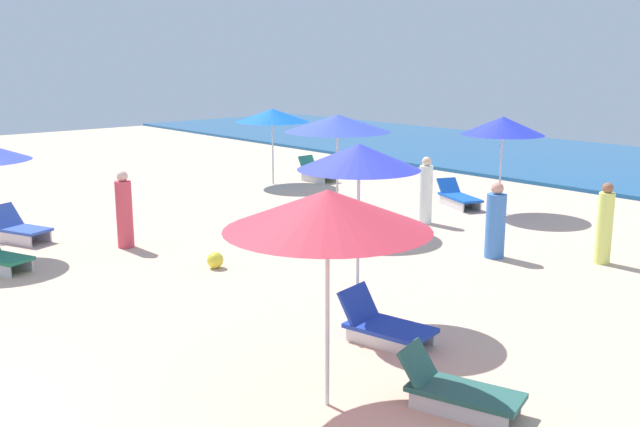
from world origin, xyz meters
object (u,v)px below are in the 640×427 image
Objects in this scene: umbrella_2 at (328,210)px; beachgoer_0 at (426,192)px; lounge_chair_2_0 at (456,390)px; umbrella_4 at (272,115)px; lounge_chair_0_0 at (458,197)px; beach_ball_2 at (215,260)px; beachgoer_2 at (496,223)px; umbrella_7 at (359,157)px; lounge_chair_1_1 at (20,228)px; lounge_chair_7_0 at (383,324)px; umbrella_0 at (503,126)px; lounge_chair_4_0 at (317,172)px; umbrella_3 at (338,123)px; beachgoer_3 at (605,226)px; beachgoer_1 at (124,212)px.

beachgoer_0 is at bearing 124.12° from umbrella_2.
beachgoer_0 reaches higher than lounge_chair_2_0.
lounge_chair_2_0 is 15.01m from umbrella_4.
lounge_chair_0_0 is 7.96m from beach_ball_2.
lounge_chair_2_0 is 0.97× the size of beachgoer_2.
beachgoer_0 is at bearing 25.30° from lounge_chair_2_0.
umbrella_2 is (5.99, -9.95, 2.02)m from lounge_chair_0_0.
umbrella_7 is (10.17, -6.17, 0.35)m from umbrella_4.
lounge_chair_2_0 is 3.76m from umbrella_7.
umbrella_2 is 14.57m from umbrella_4.
lounge_chair_7_0 is (8.97, 1.91, -0.05)m from lounge_chair_1_1.
umbrella_2 is at bearing 91.94° from beachgoer_2.
umbrella_2 is (4.81, -10.09, 0.07)m from umbrella_0.
beachgoer_2 is (9.03, -3.14, 0.41)m from lounge_chair_4_0.
lounge_chair_0_0 is at bearing -173.47° from umbrella_0.
umbrella_2 is at bearing 117.29° from lounge_chair_2_0.
beachgoer_2 is at bearing 110.30° from umbrella_2.
beach_ball_2 is (-3.00, -4.58, -0.54)m from beachgoer_2.
umbrella_7 is at bearing -128.95° from lounge_chair_0_0.
umbrella_3 is 1.74× the size of beachgoer_2.
lounge_chair_7_0 is 0.89× the size of beachgoer_3.
beachgoer_0 is (6.63, -0.52, -1.37)m from umbrella_4.
beachgoer_2 is at bearing -10.51° from umbrella_4.
beachgoer_3 is (-1.86, 6.77, 0.51)m from lounge_chair_2_0.
beachgoer_2 reaches higher than lounge_chair_7_0.
lounge_chair_2_0 is 0.56× the size of umbrella_3.
lounge_chair_0_0 is 0.65× the size of umbrella_2.
umbrella_2 reaches higher than umbrella_0.
umbrella_3 reaches higher than beachgoer_2.
lounge_chair_7_0 is at bearing -99.92° from lounge_chair_1_1.
umbrella_4 is at bearing 58.89° from beachgoer_3.
umbrella_7 is 6.89m from beachgoer_0.
umbrella_0 is 1.73× the size of lounge_chair_1_1.
umbrella_0 reaches higher than beachgoer_2.
umbrella_4 is 1.84× the size of lounge_chair_4_0.
lounge_chair_4_0 is 4.06× the size of beach_ball_2.
umbrella_4 reaches higher than beachgoer_2.
beachgoer_2 is (-2.44, 6.59, -1.59)m from umbrella_2.
beach_ball_2 is at bearing -145.68° from lounge_chair_4_0.
lounge_chair_7_0 is (11.04, -6.50, -1.88)m from umbrella_4.
umbrella_4 reaches higher than beachgoer_1.
umbrella_2 is 1.59× the size of beachgoer_3.
lounge_chair_2_0 is at bearing 167.02° from beachgoer_3.
beachgoer_0 reaches higher than lounge_chair_0_0.
umbrella_7 is 1.77× the size of beachgoer_2.
umbrella_4 is (-7.13, -1.74, -0.09)m from umbrella_0.
beachgoer_1 is at bearing -173.21° from umbrella_7.
beachgoer_0 reaches higher than lounge_chair_7_0.
lounge_chair_2_0 is (1.03, 1.03, -2.05)m from umbrella_2.
beachgoer_0 is 3.12m from beachgoer_2.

